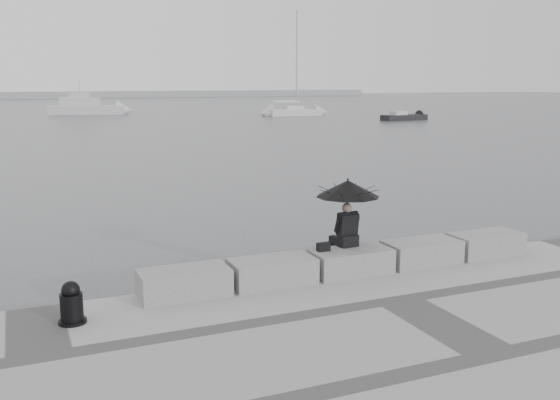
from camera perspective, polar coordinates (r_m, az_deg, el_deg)
name	(u,v)px	position (r m, az deg, el deg)	size (l,w,h in m)	color
ground	(339,291)	(13.17, 5.45, -8.24)	(360.00, 360.00, 0.00)	#404245
stone_block_far_left	(184,283)	(11.35, -8.75, -7.50)	(1.60, 0.80, 0.50)	slate
stone_block_left	(272,272)	(11.85, -0.72, -6.57)	(1.60, 0.80, 0.50)	slate
stone_block_centre	(351,262)	(12.57, 6.49, -5.61)	(1.60, 0.80, 0.50)	slate
stone_block_right	(422,252)	(13.47, 12.82, -4.70)	(1.60, 0.80, 0.50)	slate
stone_block_far_right	(486,244)	(14.51, 18.28, -3.86)	(1.60, 0.80, 0.50)	slate
seated_person	(348,196)	(12.54, 6.21, 0.37)	(1.29, 1.29, 1.39)	black
bag	(323,247)	(12.33, 3.99, -4.30)	(0.25, 0.14, 0.16)	black
mooring_bollard	(72,306)	(10.53, -18.51, -9.15)	(0.44, 0.44, 0.70)	black
distant_landmass	(0,95)	(165.46, -24.20, 8.75)	(180.00, 8.00, 2.80)	gray
sailboat_right	(293,111)	(78.66, 1.23, 8.12)	(6.67, 2.44, 12.90)	silver
motor_cruiser	(88,107)	(85.28, -17.15, 8.10)	(9.83, 5.62, 4.50)	silver
small_motorboat	(404,117)	(70.82, 11.28, 7.43)	(5.63, 2.21, 1.10)	black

